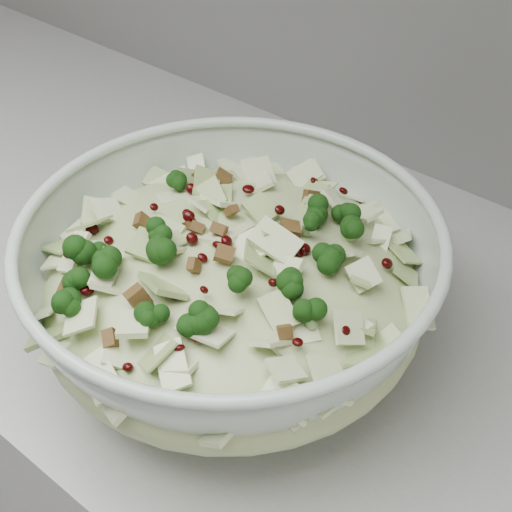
{
  "coord_description": "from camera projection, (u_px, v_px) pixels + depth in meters",
  "views": [
    {
      "loc": [
        0.22,
        1.26,
        1.41
      ],
      "look_at": [
        -0.07,
        1.62,
        1.01
      ],
      "focal_mm": 50.0,
      "sensor_mm": 36.0,
      "label": 1
    }
  ],
  "objects": [
    {
      "name": "mixing_bowl",
      "position": [
        232.0,
        287.0,
        0.63
      ],
      "size": [
        0.47,
        0.47,
        0.15
      ],
      "rotation": [
        0.0,
        0.0,
        0.38
      ],
      "color": "#B2C4B5",
      "rests_on": "counter"
    },
    {
      "name": "salad",
      "position": [
        231.0,
        268.0,
        0.61
      ],
      "size": [
        0.47,
        0.47,
        0.15
      ],
      "rotation": [
        0.0,
        0.0,
        0.72
      ],
      "color": "#C6D28F",
      "rests_on": "mixing_bowl"
    }
  ]
}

